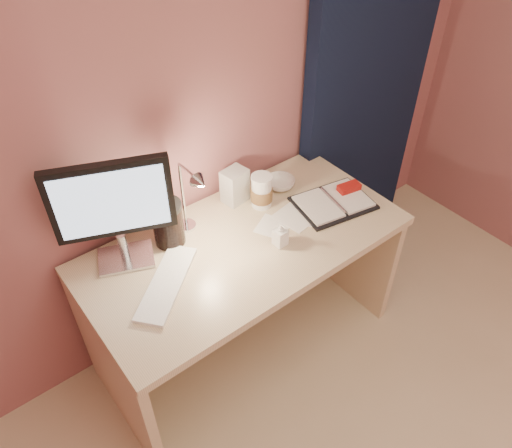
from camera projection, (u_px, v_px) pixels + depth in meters
room at (358, 67)px, 2.49m from camera, size 3.50×3.50×3.50m
desk at (236, 267)px, 2.33m from camera, size 1.40×0.70×0.73m
monitor at (114, 205)px, 1.86m from camera, size 0.43×0.23×0.48m
keyboard at (167, 283)px, 1.94m from camera, size 0.39×0.35×0.02m
planner at (335, 201)px, 2.31m from camera, size 0.39×0.32×0.05m
paper_a at (273, 227)px, 2.20m from camera, size 0.18×0.18×0.00m
paper_b at (296, 216)px, 2.25m from camera, size 0.19×0.19×0.00m
paper_c at (306, 215)px, 2.26m from camera, size 0.21×0.21×0.00m
coffee_cup at (262, 192)px, 2.26m from camera, size 0.10×0.10×0.16m
bowl at (280, 183)px, 2.40m from camera, size 0.16×0.16×0.04m
lotion_bottle at (280, 234)px, 2.08m from camera, size 0.05×0.06×0.12m
dark_jar at (168, 225)px, 2.07m from camera, size 0.13×0.13×0.18m
product_box at (235, 186)px, 2.29m from camera, size 0.12×0.10×0.17m
desk_lamp at (193, 197)px, 2.00m from camera, size 0.08×0.22×0.36m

